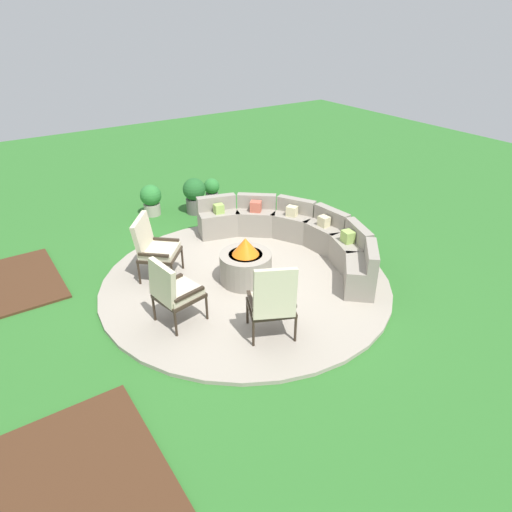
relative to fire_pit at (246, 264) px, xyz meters
name	(u,v)px	position (x,y,z in m)	size (l,w,h in m)	color
ground_plane	(246,283)	(0.00, 0.00, -0.36)	(24.00, 24.00, 0.00)	#2D6B28
patio_circle	(246,282)	(0.00, 0.00, -0.33)	(4.67, 4.67, 0.06)	#9E9384
mulch_bed_left	(11,284)	(-2.10, -3.21, -0.34)	(1.89, 1.46, 0.04)	#472B19
mulch_bed_right	(83,476)	(2.10, -3.21, -0.34)	(1.89, 1.46, 0.04)	#472B19
fire_pit	(246,264)	(0.00, 0.00, 0.00)	(0.84, 0.84, 0.77)	gray
curved_stone_bench	(297,234)	(-0.40, 1.36, 0.01)	(3.69, 1.98, 0.75)	gray
lounge_chair_front_left	(154,246)	(-0.95, -1.14, 0.24)	(0.84, 0.87, 1.06)	#2D2319
lounge_chair_front_right	(173,290)	(0.40, -1.43, 0.23)	(0.65, 0.68, 1.03)	#2D2319
lounge_chair_back_left	(273,301)	(1.41, -0.48, 0.27)	(0.74, 0.77, 1.12)	#2D2319
potted_plant_0	(151,199)	(-3.50, -0.16, 0.00)	(0.45, 0.45, 0.67)	#A89E8E
potted_plant_1	(212,189)	(-3.43, 1.28, -0.06)	(0.36, 0.36, 0.56)	#605B56
potted_plant_2	(194,194)	(-3.09, 0.67, 0.06)	(0.49, 0.49, 0.78)	#605B56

